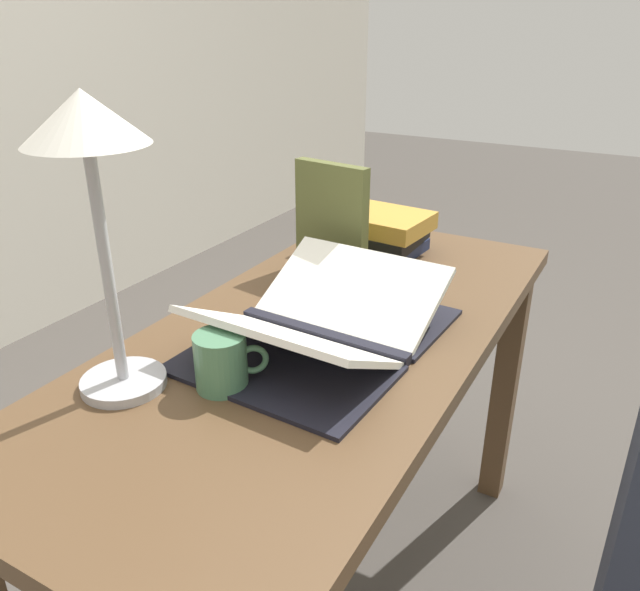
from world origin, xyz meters
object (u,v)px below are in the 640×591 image
at_px(book_stack_tall, 372,231).
at_px(open_book, 322,325).
at_px(reading_lamp, 90,159).
at_px(book_standing_upright, 331,220).
at_px(coffee_mug, 222,361).

bearing_deg(book_stack_tall, open_book, -165.73).
distance_m(open_book, reading_lamp, 0.48).
xyz_separation_m(book_standing_upright, coffee_mug, (-0.51, -0.08, -0.08)).
bearing_deg(open_book, book_stack_tall, 17.07).
bearing_deg(open_book, reading_lamp, 147.65).
xyz_separation_m(book_stack_tall, reading_lamp, (-0.76, 0.08, 0.31)).
relative_size(open_book, reading_lamp, 1.10).
height_order(reading_lamp, coffee_mug, reading_lamp).
xyz_separation_m(reading_lamp, coffee_mug, (0.08, -0.14, -0.32)).
relative_size(book_standing_upright, coffee_mug, 2.52).
relative_size(book_stack_tall, book_standing_upright, 1.12).
distance_m(book_standing_upright, reading_lamp, 0.63).
bearing_deg(reading_lamp, book_stack_tall, -6.25).
bearing_deg(open_book, book_standing_upright, 28.43).
height_order(book_stack_tall, book_standing_upright, book_standing_upright).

